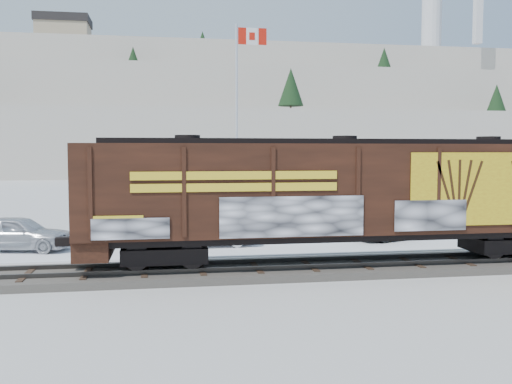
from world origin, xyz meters
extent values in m
plane|color=white|center=(0.00, 0.00, 0.00)|extent=(500.00, 500.00, 0.00)
cube|color=#59544C|center=(0.00, 0.00, 0.14)|extent=(50.00, 3.40, 0.28)
cube|color=#33302D|center=(0.00, -0.72, 0.35)|extent=(50.00, 0.10, 0.15)
cube|color=#33302D|center=(0.00, 0.72, 0.35)|extent=(50.00, 0.10, 0.15)
cube|color=white|center=(0.00, 7.50, 0.01)|extent=(40.00, 8.00, 0.03)
cube|color=white|center=(0.00, 95.00, 6.00)|extent=(360.00, 40.00, 12.00)
cube|color=white|center=(0.00, 125.00, 12.00)|extent=(360.00, 40.00, 24.00)
cube|color=white|center=(0.00, 160.00, 17.50)|extent=(360.00, 50.00, 35.00)
cone|color=black|center=(22.00, 90.00, 17.31)|extent=(5.04, 5.04, 7.38)
cone|color=black|center=(70.00, 96.00, 16.43)|extent=(4.20, 4.20, 6.15)
cone|color=black|center=(-10.00, 128.00, 28.13)|extent=(3.92, 3.92, 5.74)
cone|color=black|center=(55.00, 124.00, 28.72)|extent=(4.48, 4.48, 6.56)
cone|color=black|center=(10.00, 162.00, 39.43)|extent=(4.20, 4.20, 6.15)
cube|color=tan|center=(-32.00, 162.00, 39.00)|extent=(15.00, 12.00, 8.00)
cube|color=black|center=(-32.00, 162.00, 44.20)|extent=(15.75, 12.60, 2.40)
cube|color=black|center=(-3.32, 0.00, 0.88)|extent=(3.00, 2.00, 0.90)
cube|color=black|center=(10.07, 0.00, 0.88)|extent=(3.00, 2.00, 0.90)
cylinder|color=black|center=(-4.27, -0.78, 0.88)|extent=(0.90, 0.12, 0.90)
cube|color=black|center=(3.38, 0.00, 1.41)|extent=(19.46, 2.40, 0.25)
cube|color=#36190E|center=(3.38, 0.00, 3.16)|extent=(19.46, 3.00, 3.26)
cube|color=black|center=(3.38, 0.00, 4.89)|extent=(17.90, 0.90, 0.20)
cube|color=yellow|center=(8.63, -1.54, 3.16)|extent=(6.62, 0.03, 2.64)
cube|color=gold|center=(-0.90, -1.54, 3.51)|extent=(7.00, 0.02, 0.70)
cube|color=white|center=(1.04, -1.55, 2.28)|extent=(5.06, 0.03, 1.40)
cylinder|color=silver|center=(1.18, 14.09, 0.10)|extent=(0.90, 0.90, 0.20)
cylinder|color=silver|center=(1.18, 14.09, 6.10)|extent=(0.14, 0.14, 12.19)
cube|color=red|center=(1.53, 14.09, 11.49)|extent=(0.50, 0.07, 1.00)
cube|color=white|center=(2.13, 14.09, 11.49)|extent=(0.70, 0.09, 1.00)
cube|color=red|center=(2.78, 14.09, 11.49)|extent=(0.50, 0.07, 1.00)
imported|color=silver|center=(-9.83, 6.50, 0.83)|extent=(5.01, 2.81, 1.61)
imported|color=silver|center=(-1.27, 6.30, 0.79)|extent=(4.66, 1.81, 1.51)
imported|color=black|center=(8.37, 7.01, 0.71)|extent=(5.03, 3.41, 1.35)
camera|label=1|loc=(-3.40, -20.49, 4.49)|focal=40.00mm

